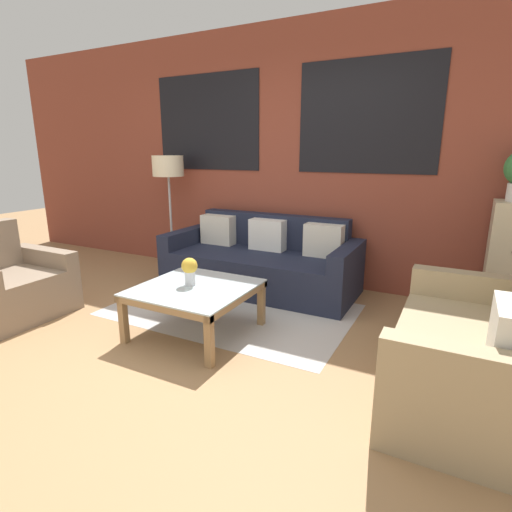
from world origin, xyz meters
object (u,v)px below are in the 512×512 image
settee_vintage (476,353)px  armchair_corner (9,286)px  floor_lamp (168,172)px  drawer_cabinet (509,262)px  flower_vase (190,269)px  coffee_table (195,294)px  couch_dark (261,263)px

settee_vintage → armchair_corner: bearing=-172.9°
floor_lamp → drawer_cabinet: 3.70m
drawer_cabinet → flower_vase: drawer_cabinet is taller
floor_lamp → drawer_cabinet: (3.63, 0.11, -0.70)m
armchair_corner → coffee_table: (1.74, 0.46, 0.07)m
armchair_corner → coffee_table: bearing=14.9°
flower_vase → couch_dark: bearing=89.2°
coffee_table → flower_vase: bearing=165.6°
coffee_table → floor_lamp: bearing=134.3°
settee_vintage → drawer_cabinet: bearing=80.7°
floor_lamp → drawer_cabinet: size_ratio=1.34×
coffee_table → drawer_cabinet: drawer_cabinet is taller
settee_vintage → coffee_table: bearing=-179.8°
settee_vintage → floor_lamp: 3.77m
drawer_cabinet → settee_vintage: bearing=-99.3°
coffee_table → flower_vase: size_ratio=3.85×
flower_vase → floor_lamp: bearing=133.4°
armchair_corner → flower_vase: armchair_corner is taller
armchair_corner → flower_vase: size_ratio=3.72×
floor_lamp → settee_vintage: bearing=-22.3°
settee_vintage → floor_lamp: size_ratio=1.01×
flower_vase → armchair_corner: bearing=-164.2°
couch_dark → drawer_cabinet: 2.33m
armchair_corner → couch_dark: bearing=45.7°
floor_lamp → flower_vase: (1.31, -1.38, -0.68)m
settee_vintage → floor_lamp: bearing=157.7°
armchair_corner → floor_lamp: size_ratio=0.60×
coffee_table → floor_lamp: (-1.36, 1.40, 0.88)m
settee_vintage → coffee_table: 2.02m
armchair_corner → floor_lamp: (0.38, 1.86, 0.95)m
coffee_table → armchair_corner: bearing=-165.1°
armchair_corner → coffee_table: armchair_corner is taller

